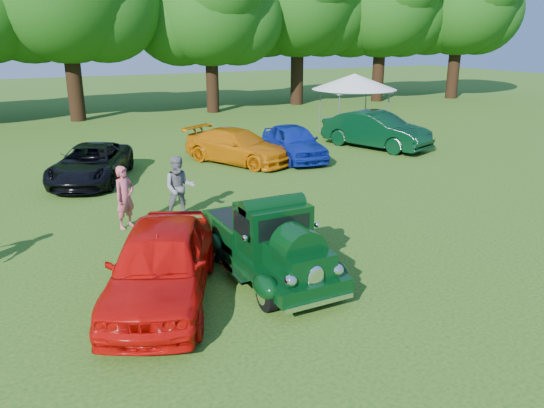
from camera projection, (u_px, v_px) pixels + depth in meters
name	position (u px, v px, depth m)	size (l,w,h in m)	color
ground	(261.00, 269.00, 11.76)	(120.00, 120.00, 0.00)	#234B11
hero_pickup	(269.00, 243.00, 11.34)	(1.97, 4.23, 1.65)	black
red_convertible	(161.00, 263.00, 10.20)	(1.83, 4.55, 1.55)	red
back_car_black	(91.00, 164.00, 18.58)	(2.14, 4.63, 1.29)	black
back_car_orange	(238.00, 146.00, 21.31)	(1.89, 4.64, 1.35)	#BE6306
back_car_blue	(294.00, 142.00, 21.90)	(1.69, 4.21, 1.43)	navy
back_car_green	(376.00, 130.00, 24.05)	(1.73, 4.97, 1.64)	black
spectator_pink	(125.00, 197.00, 14.06)	(0.62, 0.41, 1.70)	#B94C5C
spectator_grey	(179.00, 188.00, 14.75)	(0.87, 0.68, 1.80)	slate
canopy_tent	(354.00, 82.00, 26.11)	(4.91, 4.91, 3.13)	silver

